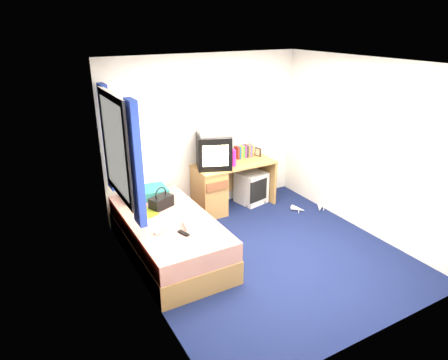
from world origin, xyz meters
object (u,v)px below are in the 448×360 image
handbag (161,202)px  pink_water_bottle (233,158)px  pillow (146,193)px  water_bottle (161,229)px  vcr (213,132)px  towel (197,221)px  picture_frame (258,152)px  colour_swatch_fan (198,234)px  white_heels (309,208)px  crt_tv (214,151)px  storage_cube (251,187)px  remote_control (184,233)px  aerosol_can (229,159)px  magazine (146,213)px  bed (169,236)px  desk (219,186)px

handbag → pink_water_bottle: bearing=-4.8°
pillow → water_bottle: (-0.16, -1.01, -0.03)m
vcr → towel: size_ratio=1.53×
towel → water_bottle: size_ratio=1.44×
picture_frame → colour_swatch_fan: size_ratio=0.64×
water_bottle → white_heels: water_bottle is taller
pillow → handbag: (0.07, -0.41, 0.02)m
crt_tv → picture_frame: bearing=27.9°
vcr → pink_water_bottle: (0.28, -0.12, -0.42)m
picture_frame → towel: picture_frame is taller
storage_cube → colour_swatch_fan: colour_swatch_fan is taller
handbag → remote_control: handbag is taller
white_heels → storage_cube: bearing=130.2°
aerosol_can → magazine: aerosol_can is taller
crt_tv → colour_swatch_fan: bearing=-102.9°
aerosol_can → colour_swatch_fan: (-1.21, -1.39, -0.28)m
magazine → bed: bearing=-48.9°
pillow → bed: bearing=-87.2°
handbag → magazine: (-0.24, -0.07, -0.08)m
pillow → white_heels: 2.60m
crt_tv → towel: crt_tv is taller
aerosol_can → remote_control: bearing=-136.1°
magazine → aerosol_can: bearing=20.7°
handbag → magazine: 0.26m
pillow → storage_cube: (1.83, 0.13, -0.34)m
pillow → desk: 1.24m
magazine → towel: bearing=-54.0°
remote_control → aerosol_can: bearing=26.4°
desk → water_bottle: (-1.38, -1.14, 0.17)m
picture_frame → aerosol_can: bearing=175.8°
towel → water_bottle: bearing=171.2°
picture_frame → water_bottle: (-2.18, -1.24, -0.24)m
colour_swatch_fan → remote_control: remote_control is taller
desk → picture_frame: 0.90m
crt_tv → colour_swatch_fan: size_ratio=2.88×
desk → picture_frame: bearing=7.4°
storage_cube → white_heels: storage_cube is taller
crt_tv → colour_swatch_fan: crt_tv is taller
colour_swatch_fan → remote_control: size_ratio=1.38×
bed → colour_swatch_fan: colour_swatch_fan is taller
picture_frame → handbag: 2.06m
desk → handbag: (-1.15, -0.54, 0.22)m
colour_swatch_fan → bed: bearing=104.6°
pillow → towel: 1.11m
picture_frame → desk: bearing=171.9°
aerosol_can → remote_control: size_ratio=1.01×
pink_water_bottle → bed: bearing=-152.1°
picture_frame → remote_control: 2.45m
pillow → white_heels: pillow is taller
picture_frame → white_heels: bearing=-77.5°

